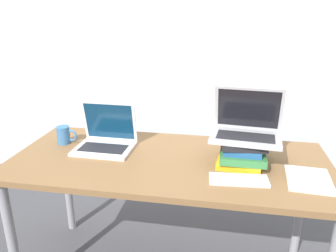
# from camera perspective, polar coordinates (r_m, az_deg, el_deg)

# --- Properties ---
(wall_back) EXTENTS (8.00, 0.05, 2.70)m
(wall_back) POSITION_cam_1_polar(r_m,az_deg,el_deg) (2.67, 4.68, 17.05)
(wall_back) COLOR silver
(wall_back) RESTS_ON ground_plane
(desk) EXTENTS (1.62, 0.73, 0.74)m
(desk) POSITION_cam_1_polar(r_m,az_deg,el_deg) (1.72, 0.16, -8.08)
(desk) COLOR brown
(desk) RESTS_ON ground_plane
(laptop_left) EXTENTS (0.31, 0.25, 0.25)m
(laptop_left) POSITION_cam_1_polar(r_m,az_deg,el_deg) (1.84, -10.76, -2.27)
(laptop_left) COLOR silver
(laptop_left) RESTS_ON desk
(book_stack) EXTENTS (0.24, 0.28, 0.13)m
(book_stack) POSITION_cam_1_polar(r_m,az_deg,el_deg) (1.67, 12.72, -4.20)
(book_stack) COLOR gold
(book_stack) RESTS_ON desk
(laptop_on_books) EXTENTS (0.35, 0.27, 0.24)m
(laptop_on_books) POSITION_cam_1_polar(r_m,az_deg,el_deg) (1.64, 13.51, -0.25)
(laptop_on_books) COLOR #B2B2B7
(laptop_on_books) RESTS_ON book_stack
(wireless_keyboard) EXTENTS (0.27, 0.12, 0.01)m
(wireless_keyboard) POSITION_cam_1_polar(r_m,az_deg,el_deg) (1.52, 12.22, -9.12)
(wireless_keyboard) COLOR silver
(wireless_keyboard) RESTS_ON desk
(mouse) EXTENTS (0.06, 0.10, 0.03)m
(mouse) POSITION_cam_1_polar(r_m,az_deg,el_deg) (1.58, 20.94, -8.46)
(mouse) COLOR white
(mouse) RESTS_ON desk
(notepad) EXTENTS (0.21, 0.26, 0.01)m
(notepad) POSITION_cam_1_polar(r_m,az_deg,el_deg) (1.62, 23.31, -8.54)
(notepad) COLOR white
(notepad) RESTS_ON desk
(mug) EXTENTS (0.12, 0.07, 0.10)m
(mug) POSITION_cam_1_polar(r_m,az_deg,el_deg) (1.96, -17.62, -1.51)
(mug) COLOR teal
(mug) RESTS_ON desk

